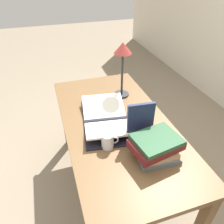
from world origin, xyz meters
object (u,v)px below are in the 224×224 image
(open_book, at_px, (106,119))
(book_standing_upright, at_px, (140,122))
(reading_lamp, at_px, (123,56))
(coffee_mug, at_px, (108,141))
(book_stack_tall, at_px, (156,146))

(open_book, bearing_deg, book_standing_upright, 40.28)
(reading_lamp, height_order, coffee_mug, reading_lamp)
(book_stack_tall, distance_m, reading_lamp, 0.76)
(book_stack_tall, bearing_deg, reading_lamp, 175.96)
(open_book, xyz_separation_m, book_stack_tall, (0.40, 0.18, 0.05))
(open_book, bearing_deg, reading_lamp, 151.52)
(book_standing_upright, relative_size, reading_lamp, 0.59)
(open_book, height_order, book_stack_tall, book_stack_tall)
(open_book, xyz_separation_m, book_standing_upright, (0.24, 0.15, 0.11))
(open_book, bearing_deg, coffee_mug, -5.51)
(book_standing_upright, height_order, coffee_mug, book_standing_upright)
(open_book, height_order, coffee_mug, coffee_mug)
(open_book, relative_size, book_standing_upright, 2.23)
(open_book, distance_m, book_stack_tall, 0.44)
(reading_lamp, bearing_deg, coffee_mug, -27.62)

